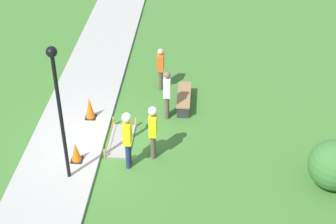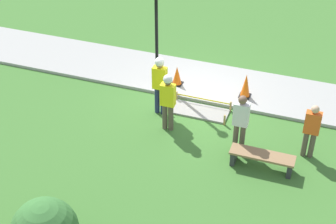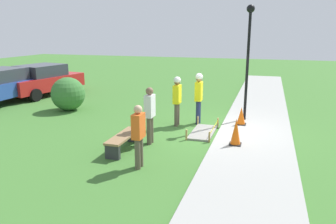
{
  "view_description": "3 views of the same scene",
  "coord_description": "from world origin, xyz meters",
  "px_view_note": "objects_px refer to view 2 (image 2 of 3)",
  "views": [
    {
      "loc": [
        12.07,
        2.86,
        9.77
      ],
      "look_at": [
        -0.68,
        1.93,
        0.98
      ],
      "focal_mm": 55.0,
      "sensor_mm": 36.0,
      "label": 1
    },
    {
      "loc": [
        -3.66,
        12.51,
        8.71
      ],
      "look_at": [
        0.11,
        1.89,
        0.82
      ],
      "focal_mm": 55.0,
      "sensor_mm": 36.0,
      "label": 2
    },
    {
      "loc": [
        -10.59,
        -1.44,
        3.3
      ],
      "look_at": [
        -0.9,
        1.54,
        0.77
      ],
      "focal_mm": 35.0,
      "sensor_mm": 36.0,
      "label": 3
    }
  ],
  "objects_px": {
    "worker_supervisor": "(160,80)",
    "worker_assistant": "(168,98)",
    "park_bench": "(262,158)",
    "bystander_in_orange_shirt": "(311,129)",
    "lamppost_near": "(156,2)",
    "traffic_cone_far_patch": "(177,76)",
    "traffic_cone_near_patch": "(246,85)",
    "bystander_in_gray_shirt": "(241,120)"
  },
  "relations": [
    {
      "from": "traffic_cone_far_patch",
      "to": "park_bench",
      "type": "bearing_deg",
      "value": 137.79
    },
    {
      "from": "park_bench",
      "to": "bystander_in_gray_shirt",
      "type": "height_order",
      "value": "bystander_in_gray_shirt"
    },
    {
      "from": "worker_supervisor",
      "to": "bystander_in_gray_shirt",
      "type": "relative_size",
      "value": 1.08
    },
    {
      "from": "worker_supervisor",
      "to": "worker_assistant",
      "type": "bearing_deg",
      "value": 125.67
    },
    {
      "from": "park_bench",
      "to": "lamppost_near",
      "type": "bearing_deg",
      "value": -37.42
    },
    {
      "from": "worker_assistant",
      "to": "lamppost_near",
      "type": "height_order",
      "value": "lamppost_near"
    },
    {
      "from": "park_bench",
      "to": "lamppost_near",
      "type": "relative_size",
      "value": 0.4
    },
    {
      "from": "worker_supervisor",
      "to": "worker_assistant",
      "type": "distance_m",
      "value": 0.83
    },
    {
      "from": "worker_assistant",
      "to": "bystander_in_gray_shirt",
      "type": "bearing_deg",
      "value": 173.09
    },
    {
      "from": "lamppost_near",
      "to": "worker_supervisor",
      "type": "bearing_deg",
      "value": 113.38
    },
    {
      "from": "park_bench",
      "to": "bystander_in_orange_shirt",
      "type": "xyz_separation_m",
      "value": [
        -1.03,
        -0.88,
        0.58
      ]
    },
    {
      "from": "worker_supervisor",
      "to": "bystander_in_orange_shirt",
      "type": "xyz_separation_m",
      "value": [
        -4.31,
        0.56,
        -0.22
      ]
    },
    {
      "from": "worker_supervisor",
      "to": "traffic_cone_near_patch",
      "type": "bearing_deg",
      "value": -144.51
    },
    {
      "from": "traffic_cone_near_patch",
      "to": "park_bench",
      "type": "bearing_deg",
      "value": 110.09
    },
    {
      "from": "bystander_in_orange_shirt",
      "to": "park_bench",
      "type": "bearing_deg",
      "value": 40.35
    },
    {
      "from": "worker_assistant",
      "to": "lamppost_near",
      "type": "xyz_separation_m",
      "value": [
        1.17,
        -2.26,
        1.7
      ]
    },
    {
      "from": "park_bench",
      "to": "worker_assistant",
      "type": "relative_size",
      "value": 0.93
    },
    {
      "from": "traffic_cone_near_patch",
      "to": "park_bench",
      "type": "xyz_separation_m",
      "value": [
        -1.1,
        3.0,
        -0.17
      ]
    },
    {
      "from": "park_bench",
      "to": "worker_supervisor",
      "type": "height_order",
      "value": "worker_supervisor"
    },
    {
      "from": "traffic_cone_far_patch",
      "to": "lamppost_near",
      "type": "height_order",
      "value": "lamppost_near"
    },
    {
      "from": "park_bench",
      "to": "bystander_in_gray_shirt",
      "type": "xyz_separation_m",
      "value": [
        0.73,
        -0.52,
        0.65
      ]
    },
    {
      "from": "traffic_cone_near_patch",
      "to": "bystander_in_orange_shirt",
      "type": "height_order",
      "value": "bystander_in_orange_shirt"
    },
    {
      "from": "lamppost_near",
      "to": "traffic_cone_far_patch",
      "type": "bearing_deg",
      "value": 174.63
    },
    {
      "from": "park_bench",
      "to": "worker_supervisor",
      "type": "bearing_deg",
      "value": -23.74
    },
    {
      "from": "traffic_cone_far_patch",
      "to": "bystander_in_orange_shirt",
      "type": "xyz_separation_m",
      "value": [
        -4.31,
        2.09,
        0.48
      ]
    },
    {
      "from": "lamppost_near",
      "to": "park_bench",
      "type": "bearing_deg",
      "value": 142.58
    },
    {
      "from": "traffic_cone_far_patch",
      "to": "worker_supervisor",
      "type": "relative_size",
      "value": 0.34
    },
    {
      "from": "traffic_cone_near_patch",
      "to": "bystander_in_orange_shirt",
      "type": "distance_m",
      "value": 3.03
    },
    {
      "from": "park_bench",
      "to": "lamppost_near",
      "type": "distance_m",
      "value": 5.56
    },
    {
      "from": "traffic_cone_near_patch",
      "to": "bystander_in_orange_shirt",
      "type": "relative_size",
      "value": 0.48
    },
    {
      "from": "worker_supervisor",
      "to": "lamppost_near",
      "type": "distance_m",
      "value": 2.39
    },
    {
      "from": "worker_assistant",
      "to": "bystander_in_orange_shirt",
      "type": "bearing_deg",
      "value": -178.44
    },
    {
      "from": "bystander_in_gray_shirt",
      "to": "lamppost_near",
      "type": "bearing_deg",
      "value": -37.78
    },
    {
      "from": "traffic_cone_near_patch",
      "to": "worker_supervisor",
      "type": "relative_size",
      "value": 0.42
    },
    {
      "from": "worker_supervisor",
      "to": "bystander_in_gray_shirt",
      "type": "xyz_separation_m",
      "value": [
        -2.56,
        0.92,
        -0.14
      ]
    },
    {
      "from": "traffic_cone_near_patch",
      "to": "bystander_in_orange_shirt",
      "type": "xyz_separation_m",
      "value": [
        -2.13,
        2.12,
        0.41
      ]
    },
    {
      "from": "worker_assistant",
      "to": "worker_supervisor",
      "type": "bearing_deg",
      "value": -54.33
    },
    {
      "from": "worker_supervisor",
      "to": "bystander_in_orange_shirt",
      "type": "height_order",
      "value": "worker_supervisor"
    },
    {
      "from": "bystander_in_gray_shirt",
      "to": "bystander_in_orange_shirt",
      "type": "bearing_deg",
      "value": -168.56
    },
    {
      "from": "worker_assistant",
      "to": "bystander_in_gray_shirt",
      "type": "distance_m",
      "value": 2.09
    },
    {
      "from": "traffic_cone_far_patch",
      "to": "lamppost_near",
      "type": "distance_m",
      "value": 2.44
    },
    {
      "from": "bystander_in_orange_shirt",
      "to": "lamppost_near",
      "type": "distance_m",
      "value": 5.76
    }
  ]
}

